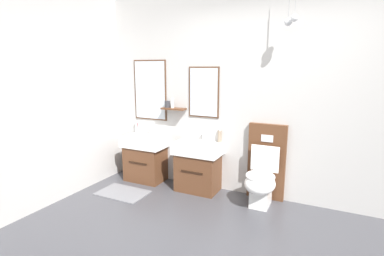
{
  "coord_description": "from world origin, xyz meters",
  "views": [
    {
      "loc": [
        0.76,
        -2.17,
        1.7
      ],
      "look_at": [
        -0.96,
        1.35,
        0.9
      ],
      "focal_mm": 27.67,
      "sensor_mm": 36.0,
      "label": 1
    }
  ],
  "objects_px": {
    "toothbrush_cup": "(137,129)",
    "soap_dispenser": "(220,136)",
    "vanity_sink_left": "(146,157)",
    "folded_hand_towel": "(192,143)",
    "toilet": "(263,175)",
    "vanity_sink_right": "(198,165)"
  },
  "relations": [
    {
      "from": "vanity_sink_right",
      "to": "folded_hand_towel",
      "type": "bearing_deg",
      "value": -108.67
    },
    {
      "from": "vanity_sink_left",
      "to": "toilet",
      "type": "bearing_deg",
      "value": -0.68
    },
    {
      "from": "soap_dispenser",
      "to": "toilet",
      "type": "bearing_deg",
      "value": -14.64
    },
    {
      "from": "toilet",
      "to": "toothbrush_cup",
      "type": "distance_m",
      "value": 2.08
    },
    {
      "from": "toilet",
      "to": "vanity_sink_right",
      "type": "bearing_deg",
      "value": 178.65
    },
    {
      "from": "toilet",
      "to": "soap_dispenser",
      "type": "height_order",
      "value": "toilet"
    },
    {
      "from": "toothbrush_cup",
      "to": "vanity_sink_left",
      "type": "bearing_deg",
      "value": -29.68
    },
    {
      "from": "vanity_sink_right",
      "to": "soap_dispenser",
      "type": "bearing_deg",
      "value": 30.48
    },
    {
      "from": "vanity_sink_left",
      "to": "vanity_sink_right",
      "type": "relative_size",
      "value": 1.0
    },
    {
      "from": "vanity_sink_right",
      "to": "toilet",
      "type": "height_order",
      "value": "toilet"
    },
    {
      "from": "vanity_sink_right",
      "to": "toilet",
      "type": "xyz_separation_m",
      "value": [
        0.91,
        -0.02,
        0.01
      ]
    },
    {
      "from": "vanity_sink_right",
      "to": "toothbrush_cup",
      "type": "bearing_deg",
      "value": 172.97
    },
    {
      "from": "soap_dispenser",
      "to": "vanity_sink_right",
      "type": "bearing_deg",
      "value": -149.52
    },
    {
      "from": "vanity_sink_right",
      "to": "soap_dispenser",
      "type": "relative_size",
      "value": 3.46
    },
    {
      "from": "toothbrush_cup",
      "to": "vanity_sink_right",
      "type": "bearing_deg",
      "value": -7.03
    },
    {
      "from": "soap_dispenser",
      "to": "folded_hand_towel",
      "type": "bearing_deg",
      "value": -137.67
    },
    {
      "from": "toothbrush_cup",
      "to": "soap_dispenser",
      "type": "xyz_separation_m",
      "value": [
        1.38,
        0.01,
        0.03
      ]
    },
    {
      "from": "soap_dispenser",
      "to": "folded_hand_towel",
      "type": "distance_m",
      "value": 0.4
    },
    {
      "from": "toothbrush_cup",
      "to": "soap_dispenser",
      "type": "distance_m",
      "value": 1.38
    },
    {
      "from": "toilet",
      "to": "soap_dispenser",
      "type": "distance_m",
      "value": 0.78
    },
    {
      "from": "vanity_sink_left",
      "to": "soap_dispenser",
      "type": "height_order",
      "value": "soap_dispenser"
    },
    {
      "from": "toilet",
      "to": "soap_dispenser",
      "type": "bearing_deg",
      "value": 165.36
    }
  ]
}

